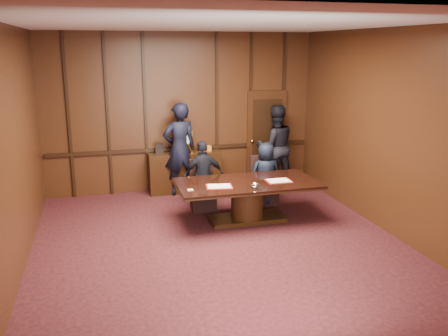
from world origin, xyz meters
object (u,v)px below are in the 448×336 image
at_px(signatory_left, 203,176).
at_px(witness_right, 275,146).
at_px(conference_table, 247,195).
at_px(witness_left, 180,149).
at_px(sideboard, 185,170).
at_px(signatory_right, 266,174).

bearing_deg(signatory_left, witness_right, -151.54).
height_order(signatory_left, witness_right, witness_right).
relative_size(conference_table, signatory_left, 1.85).
bearing_deg(witness_right, witness_left, 1.09).
height_order(signatory_left, witness_left, witness_left).
distance_m(sideboard, witness_right, 2.14).
xyz_separation_m(conference_table, witness_left, (-0.91, 2.00, 0.51)).
bearing_deg(sideboard, witness_left, -129.43).
height_order(conference_table, witness_left, witness_left).
relative_size(sideboard, witness_left, 0.79).
xyz_separation_m(sideboard, signatory_right, (1.42, -1.36, 0.17)).
bearing_deg(signatory_right, signatory_left, 0.93).
relative_size(sideboard, signatory_left, 1.13).
distance_m(witness_left, witness_right, 2.22).
bearing_deg(signatory_right, witness_right, -117.88).
bearing_deg(witness_right, sideboard, -3.30).
height_order(sideboard, conference_table, sideboard).
xyz_separation_m(signatory_right, witness_left, (-1.56, 1.20, 0.37)).
relative_size(conference_table, signatory_right, 2.01).
relative_size(signatory_left, witness_left, 0.70).
distance_m(conference_table, signatory_left, 1.05).
height_order(sideboard, signatory_right, sideboard).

